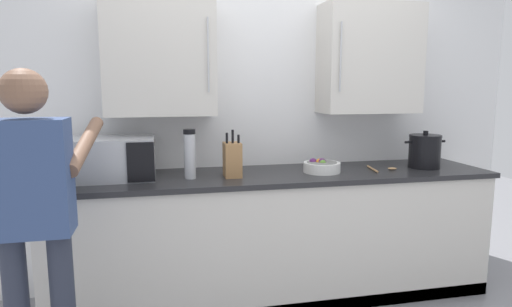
{
  "coord_description": "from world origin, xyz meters",
  "views": [
    {
      "loc": [
        -0.77,
        -2.05,
        1.49
      ],
      "look_at": [
        -0.15,
        0.78,
        1.05
      ],
      "focal_mm": 30.66,
      "sensor_mm": 36.0,
      "label": 1
    }
  ],
  "objects_px": {
    "stock_pot": "(425,151)",
    "thermos_flask": "(190,154)",
    "knife_block": "(232,159)",
    "person_figure": "(34,210)",
    "fruit_bowl": "(322,166)",
    "wooden_spoon": "(382,169)",
    "microwave_oven": "(103,159)"
  },
  "relations": [
    {
      "from": "stock_pot",
      "to": "person_figure",
      "type": "distance_m",
      "value": 2.58
    },
    {
      "from": "microwave_oven",
      "to": "wooden_spoon",
      "type": "distance_m",
      "value": 1.93
    },
    {
      "from": "fruit_bowl",
      "to": "person_figure",
      "type": "distance_m",
      "value": 1.83
    },
    {
      "from": "stock_pot",
      "to": "person_figure",
      "type": "xyz_separation_m",
      "value": [
        -2.47,
        -0.75,
        -0.08
      ]
    },
    {
      "from": "microwave_oven",
      "to": "stock_pot",
      "type": "height_order",
      "value": "stock_pot"
    },
    {
      "from": "microwave_oven",
      "to": "thermos_flask",
      "type": "bearing_deg",
      "value": -9.07
    },
    {
      "from": "person_figure",
      "to": "thermos_flask",
      "type": "bearing_deg",
      "value": 43.89
    },
    {
      "from": "microwave_oven",
      "to": "stock_pot",
      "type": "xyz_separation_m",
      "value": [
        2.27,
        -0.07,
        -0.01
      ]
    },
    {
      "from": "knife_block",
      "to": "wooden_spoon",
      "type": "bearing_deg",
      "value": 0.17
    },
    {
      "from": "microwave_oven",
      "to": "knife_block",
      "type": "xyz_separation_m",
      "value": [
        0.83,
        -0.09,
        -0.02
      ]
    },
    {
      "from": "microwave_oven",
      "to": "fruit_bowl",
      "type": "bearing_deg",
      "value": -2.75
    },
    {
      "from": "fruit_bowl",
      "to": "thermos_flask",
      "type": "distance_m",
      "value": 0.92
    },
    {
      "from": "stock_pot",
      "to": "thermos_flask",
      "type": "distance_m",
      "value": 1.72
    },
    {
      "from": "stock_pot",
      "to": "wooden_spoon",
      "type": "distance_m",
      "value": 0.36
    },
    {
      "from": "knife_block",
      "to": "thermos_flask",
      "type": "bearing_deg",
      "value": 180.0
    },
    {
      "from": "fruit_bowl",
      "to": "stock_pot",
      "type": "height_order",
      "value": "stock_pot"
    },
    {
      "from": "knife_block",
      "to": "wooden_spoon",
      "type": "distance_m",
      "value": 1.1
    },
    {
      "from": "stock_pot",
      "to": "thermos_flask",
      "type": "relative_size",
      "value": 1.01
    },
    {
      "from": "microwave_oven",
      "to": "fruit_bowl",
      "type": "xyz_separation_m",
      "value": [
        1.46,
        -0.07,
        -0.09
      ]
    },
    {
      "from": "knife_block",
      "to": "person_figure",
      "type": "distance_m",
      "value": 1.27
    },
    {
      "from": "microwave_oven",
      "to": "thermos_flask",
      "type": "relative_size",
      "value": 2.49
    },
    {
      "from": "knife_block",
      "to": "person_figure",
      "type": "height_order",
      "value": "person_figure"
    },
    {
      "from": "fruit_bowl",
      "to": "wooden_spoon",
      "type": "bearing_deg",
      "value": -1.75
    },
    {
      "from": "fruit_bowl",
      "to": "stock_pot",
      "type": "xyz_separation_m",
      "value": [
        0.8,
        0.0,
        0.08
      ]
    },
    {
      "from": "knife_block",
      "to": "wooden_spoon",
      "type": "height_order",
      "value": "knife_block"
    },
    {
      "from": "fruit_bowl",
      "to": "person_figure",
      "type": "xyz_separation_m",
      "value": [
        -1.67,
        -0.74,
        -0.0
      ]
    },
    {
      "from": "stock_pot",
      "to": "knife_block",
      "type": "bearing_deg",
      "value": -179.2
    },
    {
      "from": "fruit_bowl",
      "to": "wooden_spoon",
      "type": "height_order",
      "value": "fruit_bowl"
    },
    {
      "from": "thermos_flask",
      "to": "wooden_spoon",
      "type": "bearing_deg",
      "value": 0.14
    },
    {
      "from": "knife_block",
      "to": "person_figure",
      "type": "bearing_deg",
      "value": -144.9
    },
    {
      "from": "stock_pot",
      "to": "knife_block",
      "type": "xyz_separation_m",
      "value": [
        -1.44,
        -0.02,
        -0.01
      ]
    },
    {
      "from": "knife_block",
      "to": "fruit_bowl",
      "type": "bearing_deg",
      "value": 1.57
    }
  ]
}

